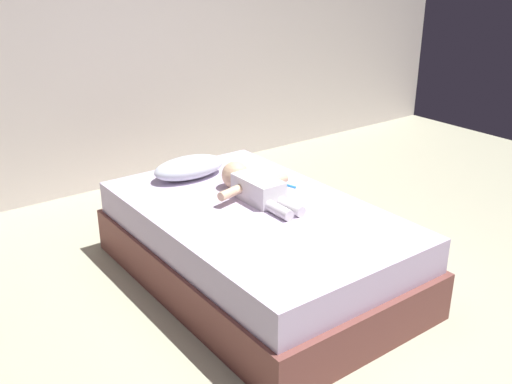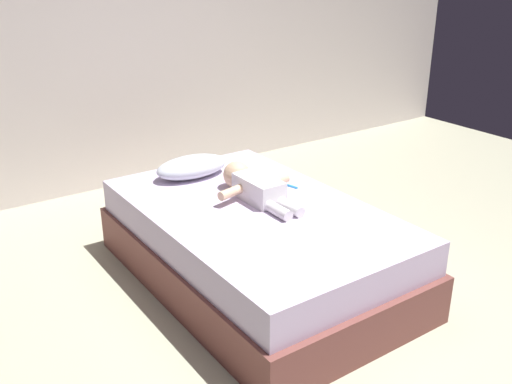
# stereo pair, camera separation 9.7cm
# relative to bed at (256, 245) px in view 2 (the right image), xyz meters

# --- Properties ---
(ground_plane) EXTENTS (8.00, 8.00, 0.00)m
(ground_plane) POSITION_rel_bed_xyz_m (-0.09, -0.96, -0.24)
(ground_plane) COLOR #AFAD91
(wall_behind_bed) EXTENTS (8.00, 0.12, 2.66)m
(wall_behind_bed) POSITION_rel_bed_xyz_m (-0.09, 2.04, 1.09)
(wall_behind_bed) COLOR silver
(wall_behind_bed) RESTS_ON ground_plane
(bed) EXTENTS (1.20, 1.93, 0.48)m
(bed) POSITION_rel_bed_xyz_m (0.00, 0.00, 0.00)
(bed) COLOR brown
(bed) RESTS_ON ground_plane
(pillow) EXTENTS (0.50, 0.27, 0.14)m
(pillow) POSITION_rel_bed_xyz_m (-0.05, 0.67, 0.31)
(pillow) COLOR silver
(pillow) RESTS_ON bed
(baby) EXTENTS (0.51, 0.68, 0.17)m
(baby) POSITION_rel_bed_xyz_m (0.08, 0.15, 0.32)
(baby) COLOR white
(baby) RESTS_ON bed
(toothbrush) EXTENTS (0.05, 0.15, 0.02)m
(toothbrush) POSITION_rel_bed_xyz_m (0.36, 0.17, 0.25)
(toothbrush) COLOR #2D96E3
(toothbrush) RESTS_ON bed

